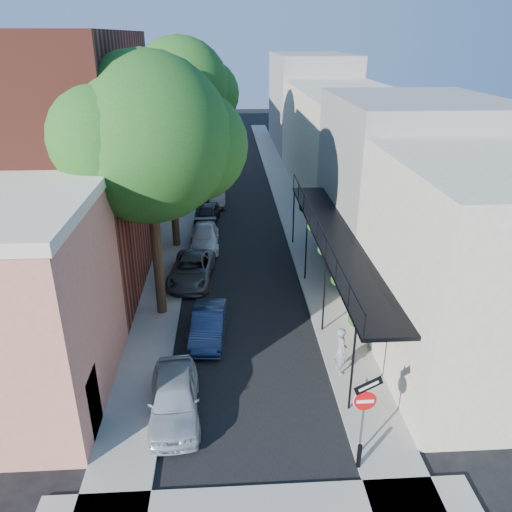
{
  "coord_description": "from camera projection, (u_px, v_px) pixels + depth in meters",
  "views": [
    {
      "loc": [
        -0.68,
        -10.26,
        11.78
      ],
      "look_at": [
        0.55,
        9.98,
        2.8
      ],
      "focal_mm": 35.0,
      "sensor_mm": 36.0,
      "label": 1
    }
  ],
  "objects": [
    {
      "name": "bollard",
      "position": [
        359.0,
        456.0,
        14.58
      ],
      "size": [
        0.14,
        0.14,
        0.8
      ],
      "primitive_type": "cylinder",
      "color": "black",
      "rests_on": "sidewalk_right"
    },
    {
      "name": "sign_post",
      "position": [
        365.0,
        404.0,
        14.41
      ],
      "size": [
        0.89,
        0.17,
        2.99
      ],
      "color": "#595B60",
      "rests_on": "ground"
    },
    {
      "name": "pedestrian",
      "position": [
        341.0,
        350.0,
        18.5
      ],
      "size": [
        0.57,
        0.77,
        1.92
      ],
      "primitive_type": "imported",
      "rotation": [
        0.0,
        0.0,
        1.74
      ],
      "color": "slate",
      "rests_on": "sidewalk_right"
    },
    {
      "name": "buildings_left",
      "position": [
        112.0,
        134.0,
        37.91
      ],
      "size": [
        10.1,
        59.1,
        12.0
      ],
      "color": "#D47B6C",
      "rests_on": "ground"
    },
    {
      "name": "sidewalk_right",
      "position": [
        283.0,
        188.0,
        41.75
      ],
      "size": [
        2.0,
        64.0,
        0.12
      ],
      "primitive_type": "cube",
      "color": "gray",
      "rests_on": "ground"
    },
    {
      "name": "parked_car_b",
      "position": [
        208.0,
        325.0,
        20.99
      ],
      "size": [
        1.56,
        3.84,
        1.24
      ],
      "primitive_type": "imported",
      "rotation": [
        0.0,
        0.0,
        -0.07
      ],
      "color": "#162547",
      "rests_on": "ground"
    },
    {
      "name": "parked_car_c",
      "position": [
        192.0,
        270.0,
        25.9
      ],
      "size": [
        2.54,
        4.77,
        1.27
      ],
      "primitive_type": "imported",
      "rotation": [
        0.0,
        0.0,
        -0.1
      ],
      "color": "#4D4F53",
      "rests_on": "ground"
    },
    {
      "name": "sidewalk_left",
      "position": [
        187.0,
        190.0,
        41.31
      ],
      "size": [
        2.0,
        64.0,
        0.12
      ],
      "primitive_type": "cube",
      "color": "gray",
      "rests_on": "ground"
    },
    {
      "name": "road_surface",
      "position": [
        235.0,
        190.0,
        41.55
      ],
      "size": [
        6.0,
        64.0,
        0.01
      ],
      "primitive_type": "cube",
      "color": "black",
      "rests_on": "ground"
    },
    {
      "name": "parked_car_d",
      "position": [
        205.0,
        237.0,
        30.2
      ],
      "size": [
        1.75,
        4.17,
        1.2
      ],
      "primitive_type": "imported",
      "rotation": [
        0.0,
        0.0,
        0.01
      ],
      "color": "silver",
      "rests_on": "ground"
    },
    {
      "name": "parked_car_g",
      "position": [
        207.0,
        177.0,
        42.91
      ],
      "size": [
        2.24,
        4.76,
        1.32
      ],
      "primitive_type": "imported",
      "rotation": [
        0.0,
        0.0,
        0.01
      ],
      "color": "gray",
      "rests_on": "ground"
    },
    {
      "name": "parked_car_a",
      "position": [
        174.0,
        398.0,
        16.65
      ],
      "size": [
        1.97,
        4.24,
        1.4
      ],
      "primitive_type": "imported",
      "rotation": [
        0.0,
        0.0,
        0.08
      ],
      "color": "#A0AAB1",
      "rests_on": "ground"
    },
    {
      "name": "parked_car_e",
      "position": [
        207.0,
        214.0,
        34.03
      ],
      "size": [
        1.85,
        3.79,
        1.25
      ],
      "primitive_type": "imported",
      "rotation": [
        0.0,
        0.0,
        -0.11
      ],
      "color": "black",
      "rests_on": "ground"
    },
    {
      "name": "oak_far",
      "position": [
        187.0,
        90.0,
        35.53
      ],
      "size": [
        7.7,
        7.0,
        11.9
      ],
      "color": "#382516",
      "rests_on": "ground"
    },
    {
      "name": "oak_near",
      "position": [
        159.0,
        141.0,
        20.16
      ],
      "size": [
        7.48,
        6.8,
        11.42
      ],
      "color": "#382516",
      "rests_on": "ground"
    },
    {
      "name": "buildings_right",
      "position": [
        347.0,
        136.0,
        39.79
      ],
      "size": [
        9.8,
        55.0,
        10.0
      ],
      "color": "beige",
      "rests_on": "ground"
    },
    {
      "name": "ground",
      "position": [
        258.0,
        488.0,
        14.17
      ],
      "size": [
        160.0,
        160.0,
        0.0
      ],
      "primitive_type": "plane",
      "color": "black",
      "rests_on": "ground"
    },
    {
      "name": "oak_mid",
      "position": [
        176.0,
        128.0,
        27.76
      ],
      "size": [
        6.6,
        6.0,
        10.2
      ],
      "color": "#382516",
      "rests_on": "ground"
    },
    {
      "name": "parked_car_f",
      "position": [
        217.0,
        198.0,
        37.72
      ],
      "size": [
        1.2,
        3.39,
        1.11
      ],
      "primitive_type": "imported",
      "rotation": [
        0.0,
        0.0,
        0.01
      ],
      "color": "#676357",
      "rests_on": "ground"
    }
  ]
}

